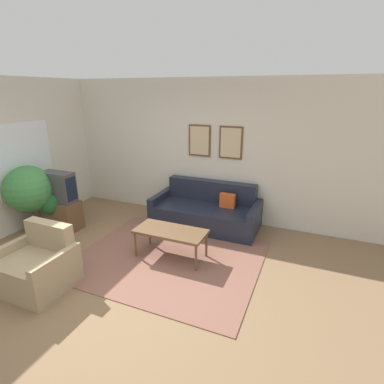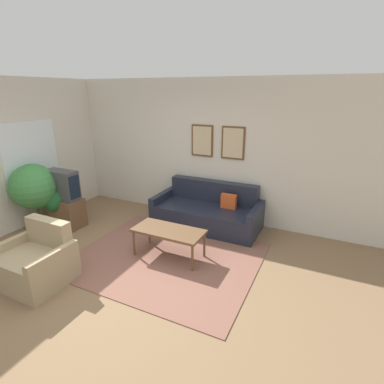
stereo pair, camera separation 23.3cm
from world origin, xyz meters
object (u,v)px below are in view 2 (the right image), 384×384
armchair (36,263)px  tv (62,185)px  couch (208,212)px  coffee_table (169,232)px  potted_plant_tall (34,188)px

armchair → tv: bearing=141.7°
couch → armchair: couch is taller
tv → armchair: (1.04, -1.45, -0.54)m
couch → armchair: 2.97m
coffee_table → armchair: armchair is taller
armchair → potted_plant_tall: (-1.39, 1.14, 0.53)m
armchair → potted_plant_tall: bearing=156.7°
tv → armchair: tv is taller
couch → potted_plant_tall: (-2.78, -1.48, 0.53)m
couch → coffee_table: 1.31m
potted_plant_tall → armchair: bearing=-39.3°
coffee_table → tv: 2.36m
potted_plant_tall → tv: bearing=41.3°
couch → coffee_table: couch is taller
coffee_table → armchair: 1.85m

